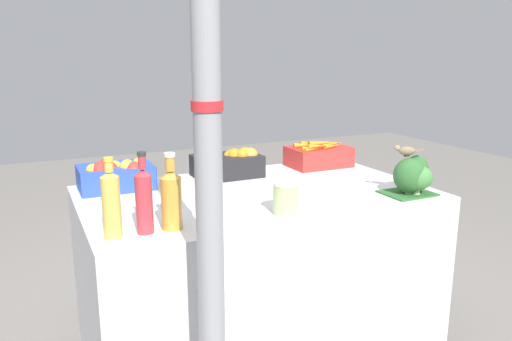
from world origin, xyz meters
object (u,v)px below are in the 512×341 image
support_pole (208,144)px  broccoli_pile (413,176)px  orange_crate (231,163)px  pickle_jar (286,198)px  apple_crate (115,175)px  juice_bottle_golden (111,203)px  juice_bottle_amber (171,198)px  sparrow_bird (406,151)px  carrot_crate (319,155)px  juice_bottle_ruby (144,199)px

support_pole → broccoli_pile: (1.08, 0.31, -0.28)m
orange_crate → pickle_jar: 0.67m
apple_crate → juice_bottle_golden: 0.65m
support_pole → broccoli_pile: bearing=16.0°
apple_crate → pickle_jar: size_ratio=2.56×
apple_crate → pickle_jar: 0.86m
orange_crate → juice_bottle_golden: (-0.71, -0.65, 0.05)m
orange_crate → juice_bottle_amber: bearing=-127.6°
orange_crate → apple_crate: bearing=-179.4°
pickle_jar → sparrow_bird: 0.63m
support_pole → broccoli_pile: support_pole is taller
pickle_jar → support_pole: bearing=-144.1°
carrot_crate → pickle_jar: 0.88m
juice_bottle_golden → juice_bottle_ruby: juice_bottle_ruby is taller
support_pole → carrot_crate: (1.01, 0.98, -0.30)m
sparrow_bird → juice_bottle_golden: bearing=33.0°
support_pole → sparrow_bird: size_ratio=18.88×
juice_bottle_ruby → pickle_jar: (0.56, -0.02, -0.06)m
juice_bottle_amber → sparrow_bird: size_ratio=2.35×
juice_bottle_amber → pickle_jar: juice_bottle_amber is taller
support_pole → pickle_jar: size_ratio=17.27×
carrot_crate → sparrow_bird: bearing=-86.3°
apple_crate → juice_bottle_ruby: bearing=-90.8°
support_pole → apple_crate: 1.03m
broccoli_pile → pickle_jar: (-0.65, 0.00, -0.02)m
orange_crate → broccoli_pile: (0.61, -0.67, 0.02)m
juice_bottle_golden → broccoli_pile: bearing=-1.1°
juice_bottle_amber → sparrow_bird: (1.08, -0.00, 0.08)m
juice_bottle_golden → pickle_jar: size_ratio=2.16×
carrot_crate → broccoli_pile: bearing=-83.8°
juice_bottle_ruby → carrot_crate: bearing=29.8°
support_pole → carrot_crate: support_pole is taller
pickle_jar → sparrow_bird: sparrow_bird is taller
juice_bottle_golden → juice_bottle_amber: bearing=0.0°
support_pole → juice_bottle_amber: bearing=93.9°
broccoli_pile → juice_bottle_ruby: (-1.21, 0.03, 0.04)m
juice_bottle_golden → juice_bottle_amber: size_ratio=1.01×
orange_crate → carrot_crate: carrot_crate is taller
apple_crate → pickle_jar: bearing=-50.6°
sparrow_bird → juice_bottle_ruby: bearing=32.9°
juice_bottle_ruby → apple_crate: bearing=89.2°
support_pole → juice_bottle_ruby: bearing=109.8°
orange_crate → broccoli_pile: bearing=-47.9°
juice_bottle_amber → juice_bottle_golden: bearing=-180.0°
juice_bottle_ruby → pickle_jar: bearing=-2.4°
pickle_jar → orange_crate: bearing=86.5°
support_pole → broccoli_pile: size_ratio=10.26×
juice_bottle_ruby → sparrow_bird: bearing=-0.1°
carrot_crate → apple_crate: bearing=-179.7°
sparrow_bird → carrot_crate: bearing=-53.3°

